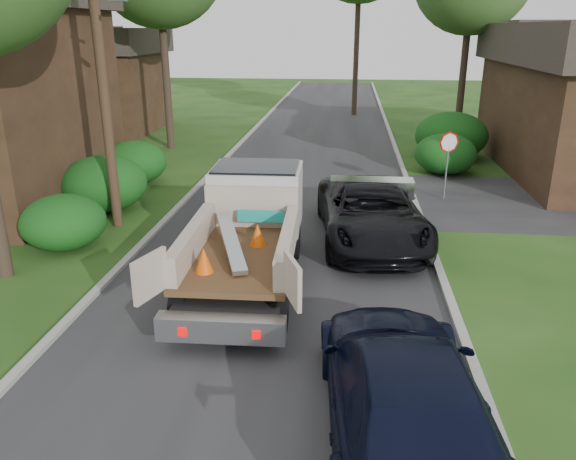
% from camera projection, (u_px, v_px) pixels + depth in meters
% --- Properties ---
extents(ground, '(120.00, 120.00, 0.00)m').
position_uv_depth(ground, '(267.00, 307.00, 12.55)').
color(ground, '#1C4112').
rests_on(ground, ground).
extents(road, '(8.00, 90.00, 0.02)m').
position_uv_depth(road, '(304.00, 188.00, 21.90)').
color(road, '#28282B').
rests_on(road, ground).
extents(curb_left, '(0.20, 90.00, 0.12)m').
position_uv_depth(curb_left, '(201.00, 184.00, 22.30)').
color(curb_left, '#9E9E99').
rests_on(curb_left, ground).
extents(curb_right, '(0.20, 90.00, 0.12)m').
position_uv_depth(curb_right, '(410.00, 190.00, 21.47)').
color(curb_right, '#9E9E99').
rests_on(curb_right, ground).
extents(stop_sign, '(0.71, 0.32, 2.48)m').
position_uv_depth(stop_sign, '(448.00, 151.00, 19.84)').
color(stop_sign, slate).
rests_on(stop_sign, ground).
extents(utility_pole, '(2.42, 1.25, 10.00)m').
position_uv_depth(utility_pole, '(100.00, 55.00, 16.01)').
color(utility_pole, '#382619').
rests_on(utility_pole, ground).
extents(house_left_far, '(7.56, 7.56, 6.00)m').
position_uv_depth(house_left_far, '(95.00, 79.00, 33.46)').
color(house_left_far, '#332014').
rests_on(house_left_far, ground).
extents(hedge_left_a, '(2.34, 2.34, 1.53)m').
position_uv_depth(hedge_left_a, '(63.00, 222.00, 15.72)').
color(hedge_left_a, '#114A15').
rests_on(hedge_left_a, ground).
extents(hedge_left_b, '(2.86, 2.86, 1.87)m').
position_uv_depth(hedge_left_b, '(104.00, 183.00, 18.97)').
color(hedge_left_b, '#114A15').
rests_on(hedge_left_b, ground).
extents(hedge_left_c, '(2.60, 2.60, 1.70)m').
position_uv_depth(hedge_left_c, '(134.00, 163.00, 22.30)').
color(hedge_left_c, '#114A15').
rests_on(hedge_left_c, ground).
extents(hedge_right_a, '(2.60, 2.60, 1.70)m').
position_uv_depth(hedge_right_a, '(445.00, 154.00, 23.84)').
color(hedge_right_a, '#114A15').
rests_on(hedge_right_a, ground).
extents(hedge_right_b, '(3.38, 3.38, 2.21)m').
position_uv_depth(hedge_right_b, '(451.00, 136.00, 26.48)').
color(hedge_right_b, '#114A15').
rests_on(hedge_right_b, ground).
extents(flatbed_truck, '(3.06, 6.59, 2.47)m').
position_uv_depth(flatbed_truck, '(251.00, 220.00, 14.05)').
color(flatbed_truck, black).
rests_on(flatbed_truck, ground).
extents(black_pickup, '(3.49, 6.41, 1.70)m').
position_uv_depth(black_pickup, '(371.00, 212.00, 16.25)').
color(black_pickup, black).
rests_on(black_pickup, ground).
extents(navy_suv, '(2.80, 5.93, 1.67)m').
position_uv_depth(navy_suv, '(404.00, 391.00, 8.28)').
color(navy_suv, black).
rests_on(navy_suv, ground).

